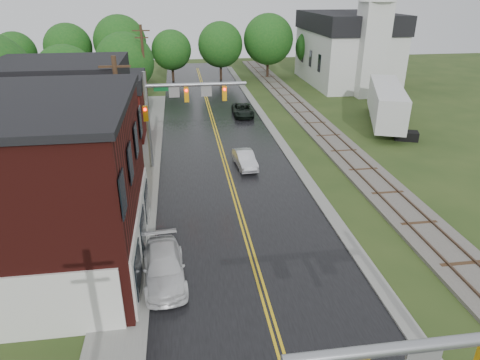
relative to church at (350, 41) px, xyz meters
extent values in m
cube|color=black|center=(-20.00, -23.74, -5.83)|extent=(10.00, 90.00, 0.02)
cube|color=gray|center=(-14.60, -18.74, -5.83)|extent=(0.80, 70.00, 0.12)
cube|color=gray|center=(-26.20, -28.74, -5.83)|extent=(2.40, 50.00, 0.12)
cube|color=silver|center=(-25.45, -38.74, -4.33)|extent=(0.10, 9.50, 3.00)
cube|color=tan|center=(-31.00, -27.74, -2.63)|extent=(8.00, 7.00, 6.40)
cube|color=#3F0F0C|center=(-30.00, -18.74, -3.63)|extent=(7.00, 6.00, 4.40)
cube|color=silver|center=(0.00, 1.26, -2.33)|extent=(10.00, 16.00, 7.00)
cube|color=black|center=(0.00, 1.26, 2.37)|extent=(10.40, 16.40, 2.40)
cube|color=silver|center=(0.00, -6.74, -0.33)|extent=(3.20, 3.20, 11.00)
cube|color=#59544C|center=(-10.00, -18.74, -5.73)|extent=(3.20, 80.00, 0.20)
cube|color=#4C3828|center=(-10.72, -18.74, -5.59)|extent=(0.10, 80.00, 0.12)
cube|color=#4C3828|center=(-9.28, -18.74, -5.59)|extent=(0.10, 80.00, 0.12)
cylinder|color=gray|center=(-18.00, -51.74, 0.37)|extent=(7.20, 0.26, 0.26)
cylinder|color=gray|center=(-25.60, -26.74, -2.23)|extent=(0.28, 0.28, 7.20)
cylinder|color=gray|center=(-22.00, -26.74, 0.37)|extent=(7.20, 0.26, 0.26)
cube|color=orange|center=(-22.72, -26.74, -0.33)|extent=(0.32, 0.30, 1.05)
cube|color=orange|center=(-19.98, -26.74, -0.33)|extent=(0.32, 0.30, 1.05)
cube|color=gray|center=(-23.58, -26.74, -0.13)|extent=(0.75, 0.06, 0.75)
cube|color=gray|center=(-21.28, -26.74, -0.13)|extent=(0.75, 0.06, 0.75)
cube|color=#0C5926|center=(-24.30, -26.74, 0.12)|extent=(1.40, 0.04, 0.30)
sphere|color=#FF0C0C|center=(-22.72, -26.92, 0.00)|extent=(0.20, 0.20, 0.20)
cylinder|color=#382616|center=(-26.80, -31.74, -1.33)|extent=(0.28, 0.28, 9.00)
cube|color=#382616|center=(-26.80, -31.74, 2.57)|extent=(1.80, 0.12, 0.12)
cube|color=#382616|center=(-26.80, -31.74, 1.87)|extent=(1.40, 0.12, 0.12)
cylinder|color=#382616|center=(-26.80, -9.74, -1.33)|extent=(0.28, 0.28, 9.00)
cube|color=#382616|center=(-26.80, -9.74, 2.57)|extent=(1.80, 0.12, 0.12)
cube|color=#382616|center=(-26.80, -9.74, 1.87)|extent=(1.40, 0.12, 0.12)
cylinder|color=black|center=(-34.00, -13.74, -4.48)|extent=(0.36, 0.36, 2.70)
sphere|color=#164E17|center=(-34.00, -13.74, -1.18)|extent=(6.00, 6.00, 6.00)
sphere|color=#164E17|center=(-33.40, -14.14, -1.71)|extent=(4.20, 4.20, 4.20)
cylinder|color=black|center=(-29.00, -7.74, -4.39)|extent=(0.36, 0.36, 2.88)
sphere|color=#164E17|center=(-29.00, -7.74, -0.87)|extent=(6.40, 6.40, 6.40)
sphere|color=#164E17|center=(-28.40, -8.14, -1.43)|extent=(4.48, 4.48, 4.48)
imported|color=black|center=(-16.68, -13.63, -5.23)|extent=(2.07, 4.40, 1.21)
imported|color=silver|center=(-18.59, -27.61, -5.23)|extent=(1.60, 3.78, 1.21)
imported|color=silver|center=(-24.39, -40.66, -5.16)|extent=(2.26, 4.79, 1.35)
cube|color=black|center=(-3.32, -23.41, -5.43)|extent=(2.27, 1.81, 0.80)
cylinder|color=gray|center=(-3.32, -15.79, -5.43)|extent=(0.16, 0.16, 0.80)
cube|color=silver|center=(-3.32, -18.84, -3.51)|extent=(6.72, 12.35, 3.05)
camera|label=1|loc=(-23.20, -57.41, 6.74)|focal=32.00mm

